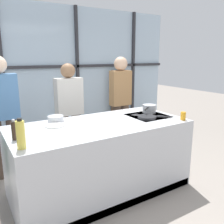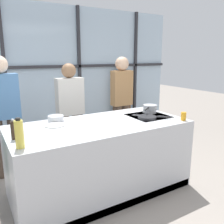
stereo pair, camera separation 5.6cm
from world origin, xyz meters
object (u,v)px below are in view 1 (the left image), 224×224
(white_plate, at_px, (55,126))
(mixing_bowl, at_px, (56,118))
(spectator_far_left, at_px, (2,111))
(frying_pan, at_px, (148,117))
(oil_bottle, at_px, (21,135))
(juice_glass_near, at_px, (183,116))
(pepper_grinder, at_px, (14,130))
(spectator_center_right, at_px, (120,97))
(spectator_center_left, at_px, (69,108))
(saucepan, at_px, (149,109))

(white_plate, distance_m, mixing_bowl, 0.23)
(spectator_far_left, relative_size, frying_pan, 4.30)
(spectator_far_left, bearing_deg, oil_bottle, 89.14)
(juice_glass_near, bearing_deg, pepper_grinder, 170.06)
(spectator_center_right, distance_m, white_plate, 1.75)
(pepper_grinder, bearing_deg, mixing_bowl, 38.78)
(spectator_center_left, bearing_deg, frying_pan, 119.46)
(spectator_center_right, height_order, juice_glass_near, spectator_center_right)
(spectator_center_left, height_order, saucepan, spectator_center_left)
(spectator_center_right, height_order, white_plate, spectator_center_right)
(white_plate, bearing_deg, pepper_grinder, -152.82)
(mixing_bowl, height_order, pepper_grinder, pepper_grinder)
(spectator_center_right, bearing_deg, spectator_center_left, 0.00)
(spectator_center_left, distance_m, mixing_bowl, 0.78)
(spectator_center_left, xyz_separation_m, pepper_grinder, (-1.03, -1.11, 0.09))
(saucepan, bearing_deg, frying_pan, -133.66)
(mixing_bowl, xyz_separation_m, juice_glass_near, (1.47, -0.83, 0.02))
(white_plate, bearing_deg, spectator_far_left, 118.90)
(white_plate, xyz_separation_m, pepper_grinder, (-0.50, -0.26, 0.09))
(spectator_far_left, xyz_separation_m, spectator_center_left, (1.00, 0.00, -0.07))
(white_plate, xyz_separation_m, juice_glass_near, (1.55, -0.62, 0.05))
(frying_pan, bearing_deg, saucepan, 46.34)
(white_plate, distance_m, oil_bottle, 0.74)
(spectator_center_left, distance_m, pepper_grinder, 1.52)
(white_plate, bearing_deg, oil_bottle, -132.40)
(frying_pan, bearing_deg, spectator_center_right, 73.97)
(saucepan, bearing_deg, spectator_center_right, 84.03)
(spectator_center_left, distance_m, spectator_center_right, 1.00)
(white_plate, bearing_deg, juice_glass_near, -21.77)
(spectator_center_right, bearing_deg, juice_glass_near, 90.81)
(mixing_bowl, bearing_deg, juice_glass_near, -29.50)
(pepper_grinder, bearing_deg, spectator_center_left, 47.24)
(spectator_far_left, bearing_deg, pepper_grinder, 88.41)
(spectator_far_left, height_order, spectator_center_left, spectator_far_left)
(saucepan, xyz_separation_m, juice_glass_near, (0.12, -0.55, -0.01))
(juice_glass_near, bearing_deg, frying_pan, 139.94)
(spectator_center_left, distance_m, white_plate, 1.01)
(spectator_center_right, distance_m, mixing_bowl, 1.58)
(spectator_far_left, relative_size, pepper_grinder, 8.07)
(saucepan, relative_size, mixing_bowl, 1.60)
(spectator_center_left, bearing_deg, white_plate, 58.38)
(spectator_far_left, height_order, oil_bottle, spectator_far_left)
(spectator_far_left, distance_m, spectator_center_left, 1.00)
(spectator_center_right, xyz_separation_m, saucepan, (-0.10, -0.92, -0.04))
(saucepan, bearing_deg, spectator_far_left, 154.18)
(frying_pan, relative_size, white_plate, 1.70)
(spectator_center_left, relative_size, oil_bottle, 5.70)
(frying_pan, height_order, oil_bottle, oil_bottle)
(spectator_center_right, height_order, frying_pan, spectator_center_right)
(saucepan, height_order, juice_glass_near, saucepan)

